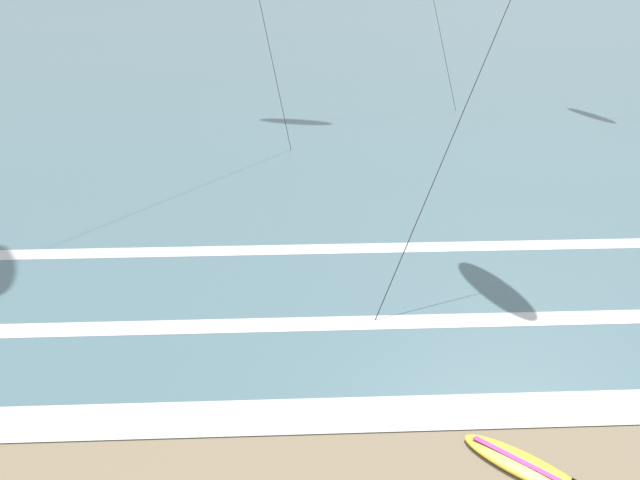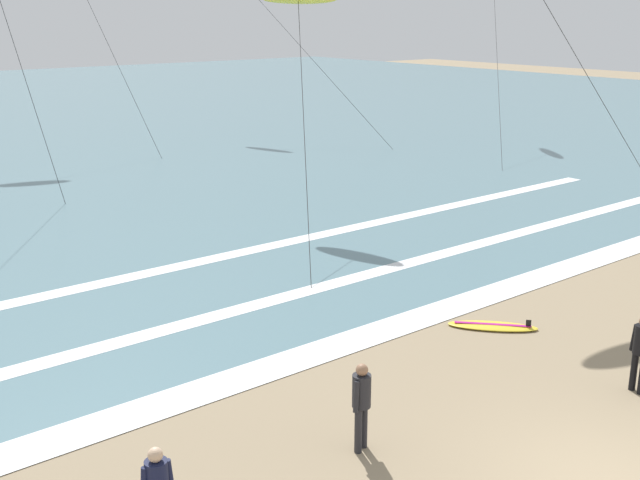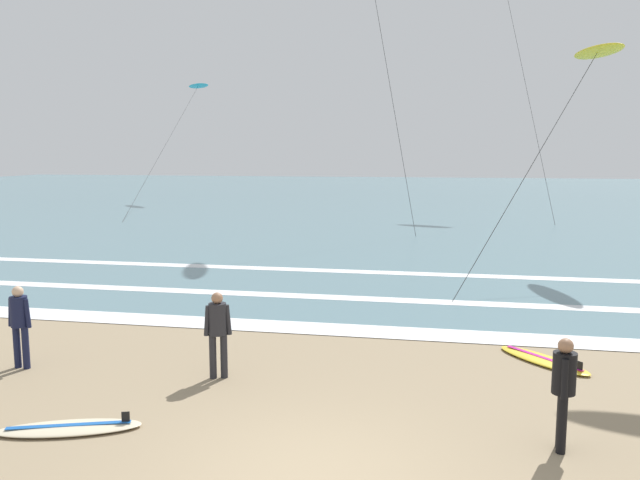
{
  "view_description": "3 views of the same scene",
  "coord_description": "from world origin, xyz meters",
  "px_view_note": "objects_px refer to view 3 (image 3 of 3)",
  "views": [
    {
      "loc": [
        0.07,
        -4.15,
        7.52
      ],
      "look_at": [
        0.75,
        9.89,
        1.89
      ],
      "focal_mm": 43.47,
      "sensor_mm": 36.0,
      "label": 1
    },
    {
      "loc": [
        -10.29,
        -5.58,
        7.23
      ],
      "look_at": [
        1.53,
        9.2,
        1.63
      ],
      "focal_mm": 43.78,
      "sensor_mm": 36.0,
      "label": 2
    },
    {
      "loc": [
        1.55,
        -7.49,
        4.11
      ],
      "look_at": [
        -1.8,
        9.97,
        1.64
      ],
      "focal_mm": 35.83,
      "sensor_mm": 36.0,
      "label": 3
    }
  ],
  "objects_px": {
    "surfer_left_far": "(20,319)",
    "kite_yellow_far_left": "(597,53)",
    "surfer_right_near": "(218,327)",
    "kite_cyan_far_right": "(198,87)",
    "surfboard_right_spare": "(543,360)",
    "surfboard_foreground_flat": "(69,428)",
    "surfer_left_near": "(564,384)"
  },
  "relations": [
    {
      "from": "surfer_left_far",
      "to": "kite_yellow_far_left",
      "type": "relative_size",
      "value": 0.19
    },
    {
      "from": "kite_yellow_far_left",
      "to": "surfer_right_near",
      "type": "bearing_deg",
      "value": -123.6
    },
    {
      "from": "surfer_right_near",
      "to": "kite_cyan_far_right",
      "type": "bearing_deg",
      "value": 111.79
    },
    {
      "from": "surfboard_right_spare",
      "to": "surfboard_foreground_flat",
      "type": "bearing_deg",
      "value": -148.15
    },
    {
      "from": "surfer_right_near",
      "to": "kite_cyan_far_right",
      "type": "height_order",
      "value": "kite_cyan_far_right"
    },
    {
      "from": "surfer_left_near",
      "to": "surfboard_right_spare",
      "type": "relative_size",
      "value": 0.82
    },
    {
      "from": "surfboard_right_spare",
      "to": "kite_yellow_far_left",
      "type": "relative_size",
      "value": 0.23
    },
    {
      "from": "surfer_right_near",
      "to": "surfer_left_far",
      "type": "distance_m",
      "value": 3.89
    },
    {
      "from": "surfer_left_near",
      "to": "surfboard_right_spare",
      "type": "height_order",
      "value": "surfer_left_near"
    },
    {
      "from": "surfboard_foreground_flat",
      "to": "kite_cyan_far_right",
      "type": "xyz_separation_m",
      "value": [
        -14.72,
        42.9,
        9.37
      ]
    },
    {
      "from": "surfboard_foreground_flat",
      "to": "kite_cyan_far_right",
      "type": "bearing_deg",
      "value": 108.93
    },
    {
      "from": "surfer_left_near",
      "to": "kite_yellow_far_left",
      "type": "height_order",
      "value": "kite_yellow_far_left"
    },
    {
      "from": "kite_cyan_far_right",
      "to": "surfer_right_near",
      "type": "bearing_deg",
      "value": -68.21
    },
    {
      "from": "surfer_right_near",
      "to": "surfboard_right_spare",
      "type": "height_order",
      "value": "surfer_right_near"
    },
    {
      "from": "surfboard_right_spare",
      "to": "kite_yellow_far_left",
      "type": "xyz_separation_m",
      "value": [
        3.17,
        11.73,
        7.5
      ]
    },
    {
      "from": "surfer_right_near",
      "to": "kite_yellow_far_left",
      "type": "distance_m",
      "value": 17.79
    },
    {
      "from": "surfer_right_near",
      "to": "surfboard_right_spare",
      "type": "xyz_separation_m",
      "value": [
        5.98,
        2.04,
        -0.91
      ]
    },
    {
      "from": "surfer_left_near",
      "to": "surfer_left_far",
      "type": "xyz_separation_m",
      "value": [
        -9.52,
        1.62,
        0.0
      ]
    },
    {
      "from": "surfboard_right_spare",
      "to": "kite_yellow_far_left",
      "type": "bearing_deg",
      "value": 74.89
    },
    {
      "from": "surfer_left_far",
      "to": "surfboard_right_spare",
      "type": "relative_size",
      "value": 0.82
    },
    {
      "from": "kite_cyan_far_right",
      "to": "surfer_left_near",
      "type": "bearing_deg",
      "value": -62.69
    },
    {
      "from": "surfer_left_near",
      "to": "surfboard_foreground_flat",
      "type": "height_order",
      "value": "surfer_left_near"
    },
    {
      "from": "surfer_left_far",
      "to": "surfboard_foreground_flat",
      "type": "xyz_separation_m",
      "value": [
        2.47,
        -2.36,
        -0.91
      ]
    },
    {
      "from": "kite_yellow_far_left",
      "to": "kite_cyan_far_right",
      "type": "relative_size",
      "value": 0.47
    },
    {
      "from": "kite_cyan_far_right",
      "to": "surfboard_right_spare",
      "type": "bearing_deg",
      "value": -60.01
    },
    {
      "from": "surfer_right_near",
      "to": "kite_yellow_far_left",
      "type": "height_order",
      "value": "kite_yellow_far_left"
    },
    {
      "from": "surfer_right_near",
      "to": "surfer_left_far",
      "type": "xyz_separation_m",
      "value": [
        -3.88,
        -0.19,
        0.0
      ]
    },
    {
      "from": "surfer_left_far",
      "to": "kite_yellow_far_left",
      "type": "xyz_separation_m",
      "value": [
        13.03,
        13.96,
        6.59
      ]
    },
    {
      "from": "surfer_left_near",
      "to": "surfer_left_far",
      "type": "relative_size",
      "value": 1.0
    },
    {
      "from": "kite_yellow_far_left",
      "to": "surfer_left_far",
      "type": "bearing_deg",
      "value": -133.03
    },
    {
      "from": "surfboard_right_spare",
      "to": "surfboard_foreground_flat",
      "type": "height_order",
      "value": "same"
    },
    {
      "from": "surfer_right_near",
      "to": "kite_cyan_far_right",
      "type": "distance_m",
      "value": 44.26
    }
  ]
}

